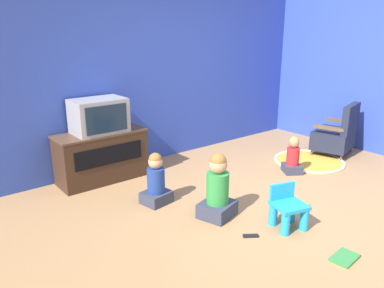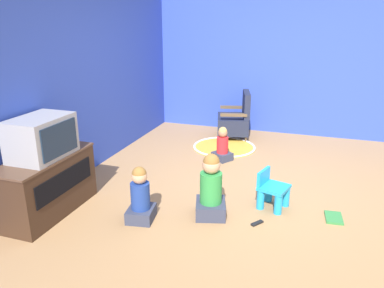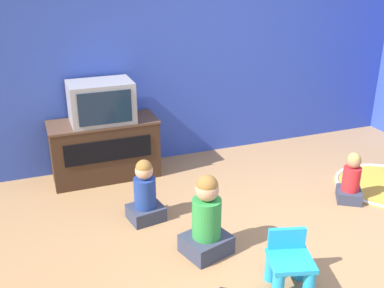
# 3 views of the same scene
# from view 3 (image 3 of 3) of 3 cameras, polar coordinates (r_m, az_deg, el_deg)

# --- Properties ---
(ground_plane) EXTENTS (30.00, 30.00, 0.00)m
(ground_plane) POSITION_cam_3_polar(r_m,az_deg,el_deg) (3.97, 14.78, -13.22)
(ground_plane) COLOR #9E754C
(wall_back) EXTENTS (5.74, 0.12, 2.72)m
(wall_back) POSITION_cam_3_polar(r_m,az_deg,el_deg) (5.33, 0.30, 12.69)
(wall_back) COLOR #2D47B2
(wall_back) RESTS_ON ground_plane
(tv_cabinet) EXTENTS (1.16, 0.49, 0.66)m
(tv_cabinet) POSITION_cam_3_polar(r_m,az_deg,el_deg) (5.02, -11.02, -0.53)
(tv_cabinet) COLOR #382316
(tv_cabinet) RESTS_ON ground_plane
(television) EXTENTS (0.66, 0.46, 0.43)m
(television) POSITION_cam_3_polar(r_m,az_deg,el_deg) (4.83, -11.46, 5.26)
(television) COLOR #939399
(television) RESTS_ON tv_cabinet
(yellow_kid_chair) EXTENTS (0.38, 0.37, 0.43)m
(yellow_kid_chair) POSITION_cam_3_polar(r_m,az_deg,el_deg) (3.48, 12.28, -14.85)
(yellow_kid_chair) COLOR #1E99DB
(yellow_kid_chair) RESTS_ON ground_plane
(child_watching_left) EXTENTS (0.34, 0.35, 0.52)m
(child_watching_left) POSITION_cam_3_polar(r_m,az_deg,el_deg) (4.76, 19.54, -4.35)
(child_watching_left) COLOR #33384C
(child_watching_left) RESTS_ON ground_plane
(child_watching_center) EXTENTS (0.44, 0.41, 0.71)m
(child_watching_center) POSITION_cam_3_polar(r_m,az_deg,el_deg) (3.68, 1.86, -9.66)
(child_watching_center) COLOR #33384C
(child_watching_center) RESTS_ON ground_plane
(child_watching_right) EXTENTS (0.35, 0.32, 0.61)m
(child_watching_right) POSITION_cam_3_polar(r_m,az_deg,el_deg) (4.17, -5.98, -6.37)
(child_watching_right) COLOR #33384C
(child_watching_right) RESTS_ON ground_plane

